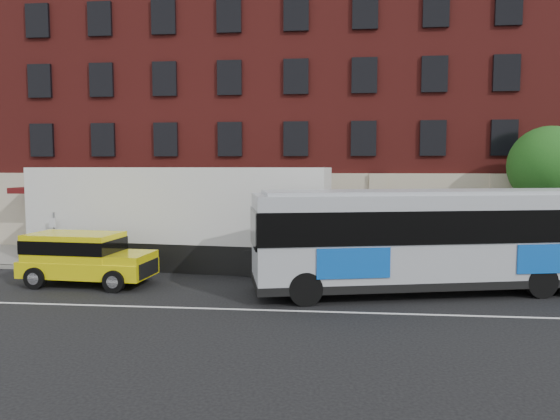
# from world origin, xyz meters

# --- Properties ---
(ground) EXTENTS (120.00, 120.00, 0.00)m
(ground) POSITION_xyz_m (0.00, 0.00, 0.00)
(ground) COLOR black
(ground) RESTS_ON ground
(sidewalk) EXTENTS (60.00, 6.00, 0.15)m
(sidewalk) POSITION_xyz_m (0.00, 9.00, 0.07)
(sidewalk) COLOR gray
(sidewalk) RESTS_ON ground
(kerb) EXTENTS (60.00, 0.25, 0.15)m
(kerb) POSITION_xyz_m (0.00, 6.00, 0.07)
(kerb) COLOR gray
(kerb) RESTS_ON ground
(lane_line) EXTENTS (60.00, 0.12, 0.01)m
(lane_line) POSITION_xyz_m (0.00, 0.50, 0.01)
(lane_line) COLOR silver
(lane_line) RESTS_ON ground
(building) EXTENTS (30.00, 12.10, 15.00)m
(building) POSITION_xyz_m (-0.01, 16.92, 7.58)
(building) COLOR maroon
(building) RESTS_ON sidewalk
(sign_pole) EXTENTS (0.30, 0.20, 2.50)m
(sign_pole) POSITION_xyz_m (-8.50, 6.15, 1.45)
(sign_pole) COLOR slate
(sign_pole) RESTS_ON ground
(street_tree) EXTENTS (3.60, 3.60, 6.20)m
(street_tree) POSITION_xyz_m (13.54, 9.48, 4.41)
(street_tree) COLOR #37281B
(street_tree) RESTS_ON sidewalk
(city_bus) EXTENTS (13.68, 5.75, 3.67)m
(city_bus) POSITION_xyz_m (7.53, 3.53, 2.02)
(city_bus) COLOR #A6ABB1
(city_bus) RESTS_ON ground
(yellow_suv) EXTENTS (5.24, 2.55, 1.97)m
(yellow_suv) POSITION_xyz_m (-5.80, 3.37, 1.13)
(yellow_suv) COLOR yellow
(yellow_suv) RESTS_ON ground
(shipping_container) EXTENTS (13.59, 4.13, 4.46)m
(shipping_container) POSITION_xyz_m (-3.17, 7.08, 2.21)
(shipping_container) COLOR black
(shipping_container) RESTS_ON ground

